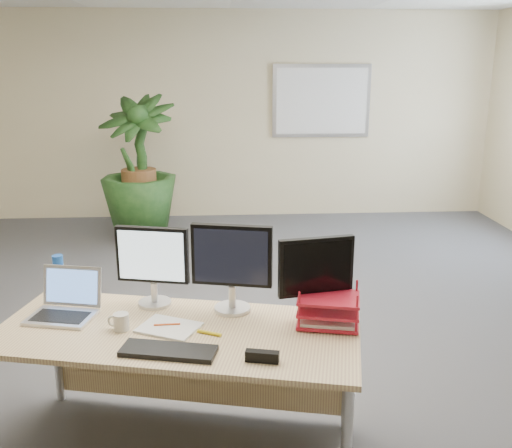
{
  "coord_description": "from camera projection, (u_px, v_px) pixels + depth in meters",
  "views": [
    {
      "loc": [
        -0.14,
        -3.66,
        2.04
      ],
      "look_at": [
        0.11,
        0.35,
        0.9
      ],
      "focal_mm": 40.0,
      "sensor_mm": 36.0,
      "label": 1
    }
  ],
  "objects": [
    {
      "name": "floor",
      "position": [
        244.0,
        358.0,
        4.07
      ],
      "size": [
        8.0,
        8.0,
        0.0
      ],
      "primitive_type": "plane",
      "color": "#434348",
      "rests_on": "ground"
    },
    {
      "name": "laptop",
      "position": [
        66.0,
        304.0,
        3.09
      ],
      "size": [
        0.39,
        0.36,
        0.24
      ],
      "color": "silver",
      "rests_on": "desk"
    },
    {
      "name": "desk",
      "position": [
        183.0,
        346.0,
        3.07
      ],
      "size": [
        1.99,
        1.18,
        0.72
      ],
      "color": "tan",
      "rests_on": "floor"
    },
    {
      "name": "coffee_mug",
      "position": [
        121.0,
        322.0,
        2.91
      ],
      "size": [
        0.11,
        0.08,
        0.09
      ],
      "color": "silver",
      "rests_on": "desk"
    },
    {
      "name": "letter_tray",
      "position": [
        328.0,
        312.0,
        2.97
      ],
      "size": [
        0.36,
        0.3,
        0.15
      ],
      "color": "red",
      "rests_on": "desk"
    },
    {
      "name": "monitor_right",
      "position": [
        232.0,
        262.0,
        3.08
      ],
      "size": [
        0.44,
        0.2,
        0.49
      ],
      "color": "silver",
      "rests_on": "desk"
    },
    {
      "name": "stapler",
      "position": [
        262.0,
        356.0,
        2.61
      ],
      "size": [
        0.16,
        0.07,
        0.05
      ],
      "primitive_type": "cube",
      "rotation": [
        0.0,
        0.0,
        -0.22
      ],
      "color": "black",
      "rests_on": "desk"
    },
    {
      "name": "back_wall",
      "position": [
        231.0,
        117.0,
        7.55
      ],
      "size": [
        7.0,
        0.04,
        2.7
      ],
      "primitive_type": "cube",
      "color": "beige",
      "rests_on": "floor"
    },
    {
      "name": "whiteboard",
      "position": [
        321.0,
        101.0,
        7.53
      ],
      "size": [
        1.3,
        0.04,
        0.95
      ],
      "color": "silver",
      "rests_on": "back_wall"
    },
    {
      "name": "yellow_highlighter",
      "position": [
        209.0,
        333.0,
        2.87
      ],
      "size": [
        0.13,
        0.07,
        0.02
      ],
      "primitive_type": "cylinder",
      "rotation": [
        0.0,
        1.57,
        -0.45
      ],
      "color": "yellow",
      "rests_on": "desk"
    },
    {
      "name": "orange_pen",
      "position": [
        167.0,
        324.0,
        2.95
      ],
      "size": [
        0.14,
        0.02,
        0.01
      ],
      "primitive_type": "cylinder",
      "rotation": [
        0.0,
        1.57,
        0.04
      ],
      "color": "#E85419",
      "rests_on": "spiral_notebook"
    },
    {
      "name": "spiral_notebook",
      "position": [
        169.0,
        328.0,
        2.94
      ],
      "size": [
        0.36,
        0.32,
        0.01
      ],
      "primitive_type": "cube",
      "rotation": [
        0.0,
        0.0,
        -0.44
      ],
      "color": "silver",
      "rests_on": "desk"
    },
    {
      "name": "monitor_dark",
      "position": [
        316.0,
        273.0,
        2.99
      ],
      "size": [
        0.41,
        0.18,
        0.45
      ],
      "color": "silver",
      "rests_on": "desk"
    },
    {
      "name": "floor_plant",
      "position": [
        139.0,
        179.0,
        6.55
      ],
      "size": [
        1.08,
        1.08,
        1.5
      ],
      "primitive_type": "imported",
      "rotation": [
        0.0,
        0.0,
        -0.36
      ],
      "color": "#143613",
      "rests_on": "floor"
    },
    {
      "name": "monitor_left",
      "position": [
        153.0,
        261.0,
        3.16
      ],
      "size": [
        0.41,
        0.19,
        0.46
      ],
      "color": "silver",
      "rests_on": "desk"
    },
    {
      "name": "keyboard",
      "position": [
        169.0,
        351.0,
        2.69
      ],
      "size": [
        0.47,
        0.25,
        0.03
      ],
      "primitive_type": "cube",
      "rotation": [
        0.0,
        0.0,
        -0.22
      ],
      "color": "black",
      "rests_on": "desk"
    },
    {
      "name": "water_bottle",
      "position": [
        59.0,
        278.0,
        3.3
      ],
      "size": [
        0.07,
        0.07,
        0.26
      ],
      "color": "silver",
      "rests_on": "desk"
    }
  ]
}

